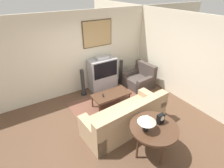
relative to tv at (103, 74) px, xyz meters
The scene contains 14 objects.
ground_plane 2.02m from the tv, 111.80° to the right, with size 12.00×12.00×0.00m, color brown.
wall_back 1.10m from the tv, 154.88° to the left, with size 12.00×0.10×2.70m.
wall_right 2.73m from the tv, 43.25° to the right, with size 0.06×12.00×2.70m.
area_rug 1.32m from the tv, 104.21° to the right, with size 2.41×1.79×0.01m.
tv is the anchor object (origin of this frame).
couch 2.21m from the tv, 103.32° to the right, with size 2.30×1.07×0.90m.
armchair 1.40m from the tv, 26.05° to the right, with size 0.93×1.00×0.86m.
coffee_table 1.14m from the tv, 106.24° to the right, with size 1.16×0.57×0.44m.
console_table 3.11m from the tv, 98.84° to the right, with size 1.02×1.02×0.78m.
table_lamp 3.16m from the tv, 102.76° to the right, with size 0.37×0.37×0.38m.
mantel_clock 3.07m from the tv, 95.46° to the right, with size 0.16×0.10×0.22m.
remote 1.20m from the tv, 118.56° to the right, with size 0.10×0.16×0.02m.
speaker_tower_left 0.79m from the tv, behind, with size 0.22×0.22×0.94m.
speaker_tower_right 0.79m from the tv, ahead, with size 0.22×0.22×0.94m.
Camera 1 is at (-1.92, -3.10, 3.35)m, focal length 28.00 mm.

